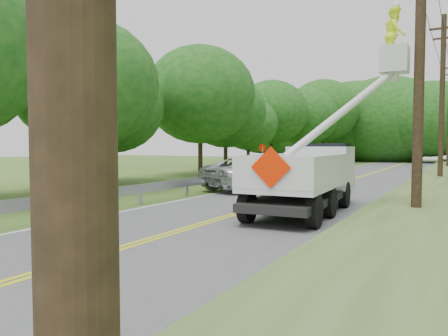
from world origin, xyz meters
The scene contains 11 objects.
ground centered at (0.00, 0.00, 0.00)m, with size 140.00×140.00×0.00m, color #365B20.
road centered at (0.00, 14.00, 0.01)m, with size 7.20×96.00×0.03m.
guardrail centered at (-4.02, 14.91, 0.55)m, with size 0.18×48.00×0.77m.
utility_poles centered at (5.00, 17.02, 5.27)m, with size 1.60×43.30×10.00m.
treeline_left centered at (-10.32, 28.93, 5.59)m, with size 10.98×54.15×10.54m.
treeline_horizon centered at (-0.39, 56.30, 5.50)m, with size 55.56×14.05×11.99m.
flagger centered at (-0.56, 0.74, 1.02)m, with size 1.05×0.72×2.81m.
bucket_truck centered at (1.98, 8.86, 1.48)m, with size 4.13×6.53×6.36m.
suv_silver centered at (-2.36, 13.83, 0.84)m, with size 2.72×5.91×1.64m, color silver.
suv_darkgrey centered at (-1.90, 23.46, 0.73)m, with size 1.99×4.90×1.42m, color #323338.
stop_sign_permanent centered at (-4.33, 18.44, 1.49)m, with size 0.39×0.33×2.28m.
Camera 1 is at (6.21, -5.07, 2.17)m, focal length 34.27 mm.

